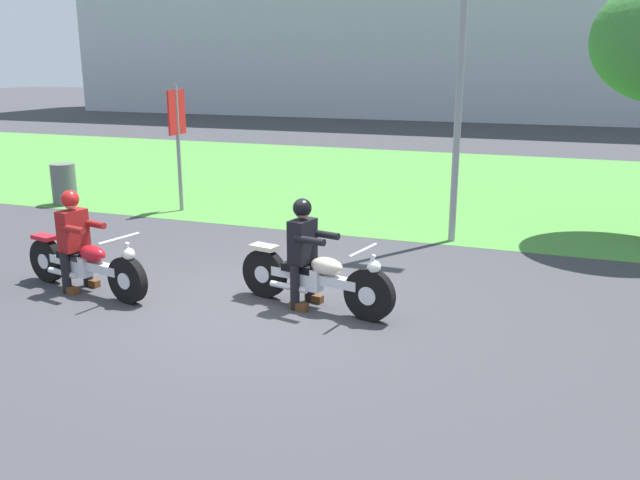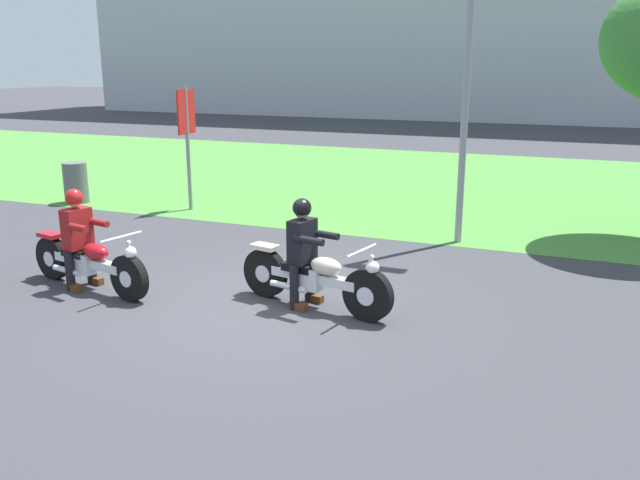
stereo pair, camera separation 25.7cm
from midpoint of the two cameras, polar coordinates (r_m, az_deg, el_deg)
ground at (r=8.70m, az=-4.29°, el=-5.57°), size 120.00×120.00×0.00m
grass_verge at (r=17.70m, az=9.96°, el=4.88°), size 60.00×12.00×0.01m
motorcycle_lead at (r=8.44m, az=0.39°, el=-3.30°), size 2.21×0.76×0.89m
rider_lead at (r=8.41m, az=-0.55°, el=-0.35°), size 0.61×0.54×1.41m
motorcycle_follow at (r=9.63m, az=-18.46°, el=-1.84°), size 2.25×0.78×0.87m
rider_follow at (r=9.66m, az=-19.27°, el=0.75°), size 0.61×0.54×1.39m
streetlight_pole at (r=11.52m, az=13.93°, el=17.43°), size 0.96×0.20×5.80m
trash_can at (r=15.76m, az=-19.73°, el=4.64°), size 0.52×0.52×0.90m
sign_banner at (r=14.20m, az=-10.81°, el=9.40°), size 0.08×0.60×2.60m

